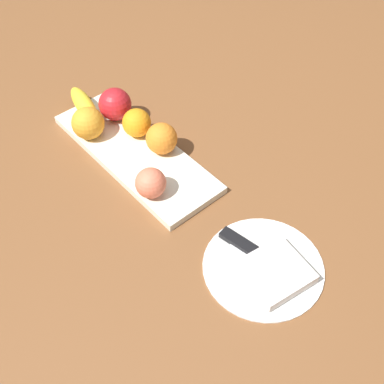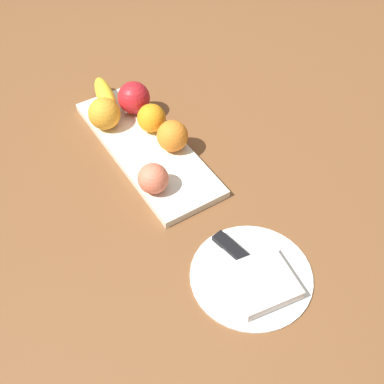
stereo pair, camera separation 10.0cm
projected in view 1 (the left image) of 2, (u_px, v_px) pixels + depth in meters
name	position (u px, v px, depth m)	size (l,w,h in m)	color
ground_plane	(126.00, 146.00, 1.15)	(2.40, 2.40, 0.00)	brown
fruit_tray	(134.00, 153.00, 1.12)	(0.44, 0.16, 0.02)	white
apple	(115.00, 104.00, 1.17)	(0.08, 0.08, 0.08)	red
banana	(85.00, 105.00, 1.19)	(0.15, 0.04, 0.04)	yellow
orange_near_apple	(136.00, 122.00, 1.13)	(0.07, 0.07, 0.07)	orange
orange_near_banana	(88.00, 123.00, 1.12)	(0.08, 0.08, 0.08)	orange
orange_center	(162.00, 139.00, 1.09)	(0.07, 0.07, 0.07)	orange
peach	(151.00, 183.00, 1.01)	(0.06, 0.06, 0.06)	#EC7355
dinner_plate	(262.00, 267.00, 0.93)	(0.23, 0.23, 0.01)	white
folded_napkin	(274.00, 273.00, 0.91)	(0.11, 0.11, 0.02)	white
knife	(246.00, 249.00, 0.95)	(0.18, 0.05, 0.01)	silver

